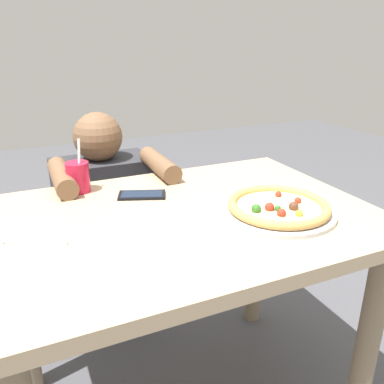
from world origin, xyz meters
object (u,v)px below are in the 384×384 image
diner_seated (107,233)px  pizza_near (278,208)px  drink_cup_colored (78,177)px  cell_phone (142,195)px  fork (24,242)px

diner_seated → pizza_near: bearing=-62.8°
drink_cup_colored → diner_seated: 0.49m
pizza_near → drink_cup_colored: 0.65m
cell_phone → fork: bearing=-153.8°
cell_phone → diner_seated: 0.53m
fork → pizza_near: bearing=-9.4°
drink_cup_colored → cell_phone: (0.18, -0.13, -0.05)m
pizza_near → cell_phone: (-0.32, 0.29, -0.01)m
drink_cup_colored → cell_phone: drink_cup_colored is taller
drink_cup_colored → fork: drink_cup_colored is taller
drink_cup_colored → diner_seated: diner_seated is taller
drink_cup_colored → pizza_near: bearing=-40.2°
drink_cup_colored → fork: (-0.19, -0.31, -0.05)m
pizza_near → drink_cup_colored: size_ratio=1.86×
pizza_near → diner_seated: size_ratio=0.35×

